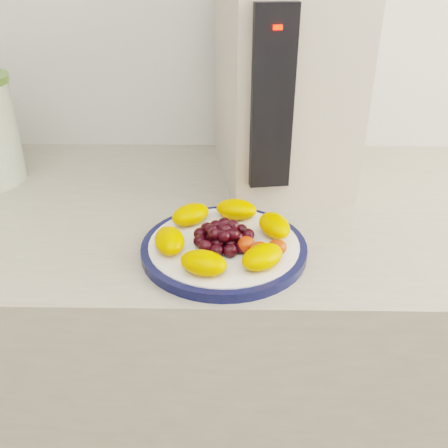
{
  "coord_description": "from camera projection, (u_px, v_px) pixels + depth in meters",
  "views": [
    {
      "loc": [
        0.11,
        0.4,
        1.31
      ],
      "look_at": [
        0.1,
        1.03,
        0.95
      ],
      "focal_mm": 40.0,
      "sensor_mm": 36.0,
      "label": 1
    }
  ],
  "objects": [
    {
      "name": "plate_rim",
      "position": [
        224.0,
        248.0,
        0.75
      ],
      "size": [
        0.25,
        0.25,
        0.01
      ],
      "primitive_type": "cylinder",
      "color": "#0E143D",
      "rests_on": "counter"
    },
    {
      "name": "cabinet_face",
      "position": [
        180.0,
        390.0,
        1.14
      ],
      "size": [
        3.48,
        0.58,
        0.84
      ],
      "primitive_type": "cube",
      "color": "#816043",
      "rests_on": "floor"
    },
    {
      "name": "fruit_plate",
      "position": [
        226.0,
        235.0,
        0.74
      ],
      "size": [
        0.22,
        0.22,
        0.03
      ],
      "color": "orange",
      "rests_on": "plate_face"
    },
    {
      "name": "appliance_panel",
      "position": [
        272.0,
        101.0,
        0.77
      ],
      "size": [
        0.07,
        0.03,
        0.28
      ],
      "primitive_type": "cube",
      "rotation": [
        0.0,
        0.0,
        0.15
      ],
      "color": "black",
      "rests_on": "appliance_body"
    },
    {
      "name": "appliance_led",
      "position": [
        278.0,
        27.0,
        0.71
      ],
      "size": [
        0.01,
        0.01,
        0.01
      ],
      "primitive_type": "cube",
      "rotation": [
        0.0,
        0.0,
        0.15
      ],
      "color": "#FF0C05",
      "rests_on": "appliance_panel"
    },
    {
      "name": "appliance_body",
      "position": [
        283.0,
        80.0,
        0.92
      ],
      "size": [
        0.26,
        0.33,
        0.38
      ],
      "primitive_type": "cube",
      "rotation": [
        0.0,
        0.0,
        0.15
      ],
      "color": "beige",
      "rests_on": "counter"
    },
    {
      "name": "counter",
      "position": [
        180.0,
        381.0,
        1.12
      ],
      "size": [
        3.5,
        0.6,
        0.9
      ],
      "primitive_type": "cube",
      "color": "#ABA490",
      "rests_on": "floor"
    },
    {
      "name": "plate_face",
      "position": [
        224.0,
        248.0,
        0.75
      ],
      "size": [
        0.23,
        0.23,
        0.02
      ],
      "primitive_type": "cylinder",
      "color": "white",
      "rests_on": "counter"
    }
  ]
}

